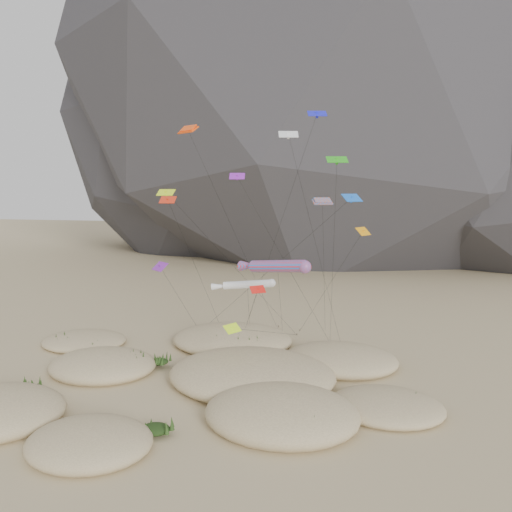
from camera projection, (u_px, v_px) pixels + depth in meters
The scene contains 10 objects.
ground at pixel (203, 401), 47.27m from camera, with size 500.00×500.00×0.00m, color #CCB789.
rock_headland at pixel (351, 14), 150.72m from camera, with size 226.37×148.64×177.50m.
dunes at pixel (212, 375), 51.95m from camera, with size 48.34×38.75×3.65m.
dune_grass at pixel (219, 378), 50.78m from camera, with size 43.61×27.72×1.56m.
kite_stakes at pixel (275, 334), 68.85m from camera, with size 19.64×6.06×0.30m.
rainbow_tube_kite at pixel (275, 266), 51.07m from camera, with size 8.49×19.11×13.10m.
white_tube_kite at pixel (245, 285), 57.73m from camera, with size 7.49×11.28×9.68m.
orange_parafoil at pixel (189, 132), 60.42m from camera, with size 10.70×11.76×27.65m.
multi_parafoil at pixel (323, 203), 56.54m from camera, with size 2.46×13.80×19.00m.
delta_kites at pixel (263, 206), 55.98m from camera, with size 24.91×22.18×28.69m.
Camera 1 is at (15.36, -42.65, 19.82)m, focal length 35.00 mm.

